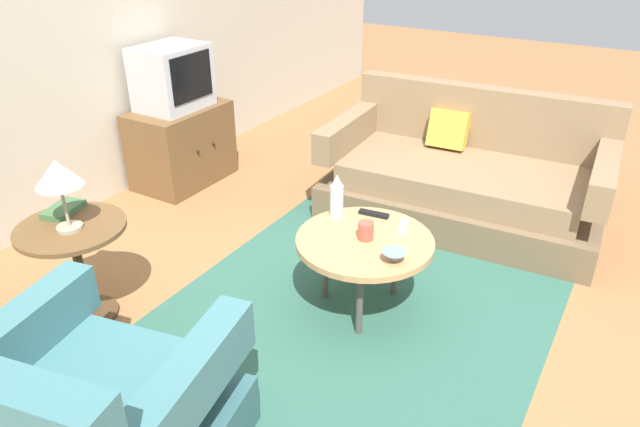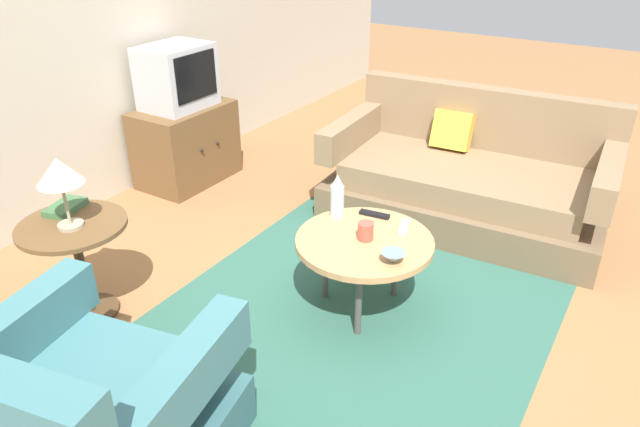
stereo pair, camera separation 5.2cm
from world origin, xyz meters
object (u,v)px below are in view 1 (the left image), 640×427
(tv_stand, at_px, (182,145))
(tv_remote_dark, at_px, (374,214))
(tv_remote_silver, at_px, (404,226))
(television, at_px, (172,77))
(mug, at_px, (366,230))
(coffee_table, at_px, (364,244))
(couch, at_px, (464,180))
(side_table, at_px, (76,252))
(book, at_px, (63,209))
(vase, at_px, (337,196))
(table_lamp, at_px, (58,176))
(bowl, at_px, (394,257))

(tv_stand, bearing_deg, tv_remote_dark, -104.67)
(tv_remote_silver, bearing_deg, television, 59.48)
(mug, bearing_deg, coffee_table, 148.44)
(couch, distance_m, tv_remote_dark, 1.12)
(side_table, xyz_separation_m, book, (0.08, 0.15, 0.17))
(tv_stand, relative_size, vase, 2.99)
(television, bearing_deg, tv_stand, -90.00)
(side_table, relative_size, tv_stand, 0.74)
(table_lamp, relative_size, tv_remote_dark, 2.11)
(bowl, distance_m, tv_remote_dark, 0.49)
(couch, distance_m, side_table, 2.59)
(television, bearing_deg, tv_remote_silver, -104.31)
(bowl, relative_size, tv_remote_dark, 0.70)
(side_table, height_order, book, book)
(coffee_table, relative_size, vase, 2.88)
(table_lamp, distance_m, mug, 1.56)
(television, distance_m, vase, 1.92)
(couch, xyz_separation_m, book, (-2.11, 1.52, 0.30))
(table_lamp, height_order, tv_remote_silver, table_lamp)
(tv_remote_dark, xyz_separation_m, tv_remote_silver, (-0.04, -0.21, 0.00))
(vase, xyz_separation_m, bowl, (-0.27, -0.48, -0.09))
(mug, bearing_deg, tv_remote_silver, -30.94)
(tv_stand, xyz_separation_m, vase, (-0.63, -1.78, 0.26))
(couch, xyz_separation_m, vase, (-1.21, 0.36, 0.29))
(television, bearing_deg, tv_remote_dark, -104.56)
(mug, bearing_deg, television, 69.51)
(bowl, bearing_deg, tv_remote_silver, 15.70)
(coffee_table, height_order, vase, vase)
(couch, height_order, coffee_table, couch)
(side_table, relative_size, television, 1.08)
(coffee_table, xyz_separation_m, book, (-0.76, 1.41, 0.17))
(tv_stand, bearing_deg, couch, -74.89)
(mug, xyz_separation_m, bowl, (-0.13, -0.22, -0.02))
(television, xyz_separation_m, tv_remote_silver, (-0.56, -2.18, -0.40))
(bowl, relative_size, tv_remote_silver, 0.73)
(side_table, height_order, table_lamp, table_lamp)
(coffee_table, bearing_deg, vase, 60.04)
(tv_stand, height_order, bowl, tv_stand)
(side_table, relative_size, tv_remote_dark, 3.17)
(bowl, distance_m, tv_remote_silver, 0.36)
(tv_remote_silver, bearing_deg, vase, 84.21)
(vase, bearing_deg, table_lamp, 136.02)
(couch, distance_m, tv_remote_silver, 1.15)
(mug, distance_m, tv_remote_dark, 0.27)
(table_lamp, relative_size, mug, 2.81)
(tv_stand, distance_m, tv_remote_silver, 2.24)
(television, height_order, tv_remote_silver, television)
(tv_stand, bearing_deg, mug, -110.63)
(book, bearing_deg, tv_stand, 6.03)
(side_table, distance_m, tv_remote_dark, 1.62)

